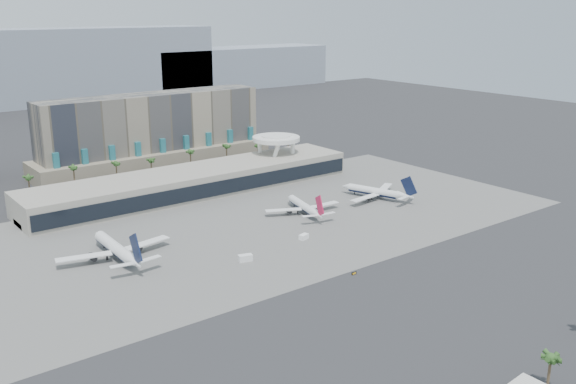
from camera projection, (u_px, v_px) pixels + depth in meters
ground at (344, 259)px, 235.62m from camera, size 900.00×900.00×0.00m
apron_pad at (258, 221)px, 277.51m from camera, size 260.00×130.00×0.06m
mountain_ridge at (29, 73)px, 601.73m from camera, size 680.00×60.00×70.00m
hotel at (153, 138)px, 369.69m from camera, size 140.00×30.00×42.00m
terminal at (195, 181)px, 317.50m from camera, size 170.00×32.50×14.50m
saucer_structure at (276, 141)px, 351.08m from camera, size 26.00×26.00×21.89m
palm_row at (173, 158)px, 347.28m from camera, size 157.80×2.80×13.10m
airliner_left at (116, 249)px, 235.15m from camera, size 43.69×44.98×15.53m
airliner_centre at (304, 207)px, 287.13m from camera, size 35.22×36.56×12.85m
airliner_right at (376, 192)px, 309.49m from camera, size 37.12×38.40×13.73m
service_vehicle_a at (245, 258)px, 233.50m from camera, size 5.63×3.87×2.51m
service_vehicle_b at (304, 237)px, 255.72m from camera, size 4.49×3.28×2.07m
taxiway_sign at (354, 273)px, 222.05m from camera, size 2.08×0.35×0.95m
near_palm_a at (550, 364)px, 154.54m from camera, size 6.00×6.00×9.26m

